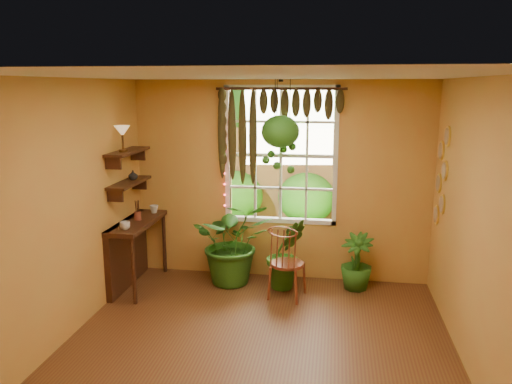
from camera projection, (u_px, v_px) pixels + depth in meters
The scene contains 23 objects.
floor at pixel (253, 361), 4.85m from camera, with size 4.50×4.50×0.00m, color brown.
ceiling at pixel (253, 76), 4.28m from camera, with size 4.50×4.50×0.00m, color silver.
wall_back at pixel (280, 181), 6.74m from camera, with size 4.00×4.00×0.00m, color gold.
wall_left at pixel (52, 218), 4.88m from camera, with size 4.50×4.50×0.00m, color gold.
wall_right at pixel (484, 237), 4.25m from camera, with size 4.50×4.50×0.00m, color gold.
window at pixel (281, 155), 6.69m from camera, with size 1.52×0.10×1.86m.
valance_vine at pixel (274, 112), 6.47m from camera, with size 1.70×0.12×1.10m.
string_lights at pixel (224, 151), 6.71m from camera, with size 0.03×0.03×1.54m, color #FF2633, non-canonical shape.
wall_plates at pixel (441, 177), 5.94m from camera, with size 0.04×0.32×1.10m, color beige, non-canonical shape.
counter_ledge at pixel (130, 246), 6.57m from camera, with size 0.40×1.20×0.90m.
shelf_lower at pixel (129, 183), 6.39m from camera, with size 0.25×0.90×0.04m, color #3E1E11.
shelf_upper at pixel (128, 152), 6.31m from camera, with size 0.25×0.90×0.04m, color #3E1E11.
backyard at pixel (314, 146), 11.18m from camera, with size 14.00×10.00×12.00m.
windsor_chair at pixel (286, 273), 6.23m from camera, with size 0.50×0.52×1.11m.
potted_plant_left at pixel (233, 242), 6.66m from camera, with size 1.04×0.90×1.15m, color #1E5115.
potted_plant_mid at pixel (286, 254), 6.51m from camera, with size 0.52×0.42×0.94m, color #1E5115.
potted_plant_right at pixel (356, 262), 6.50m from camera, with size 0.42×0.42×0.74m, color #1E5115.
hanging_basket at pixel (280, 135), 6.32m from camera, with size 0.48×0.48×1.19m.
cup_a at pixel (125, 226), 6.07m from camera, with size 0.13×0.13×0.10m, color silver.
cup_b at pixel (154, 209), 6.86m from camera, with size 0.12×0.12×0.11m, color beige.
brush_jar at pixel (137, 210), 6.49m from camera, with size 0.09×0.09×0.33m.
shelf_vase at pixel (133, 175), 6.48m from camera, with size 0.12×0.12×0.12m, color #B2AD99.
tiffany_lamp at pixel (122, 133), 6.09m from camera, with size 0.19×0.19×0.32m.
Camera 1 is at (0.73, -4.34, 2.62)m, focal length 35.00 mm.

